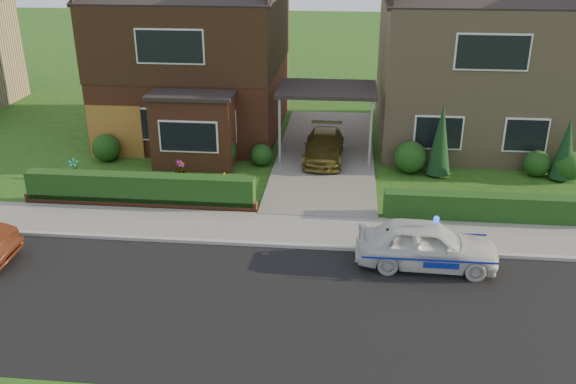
# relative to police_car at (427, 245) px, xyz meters

# --- Properties ---
(ground) EXTENTS (120.00, 120.00, 0.00)m
(ground) POSITION_rel_police_car_xyz_m (-3.04, -2.40, -0.64)
(ground) COLOR #1D4913
(ground) RESTS_ON ground
(road) EXTENTS (60.00, 6.00, 0.02)m
(road) POSITION_rel_police_car_xyz_m (-3.04, -2.40, -0.64)
(road) COLOR black
(road) RESTS_ON ground
(kerb) EXTENTS (60.00, 0.16, 0.12)m
(kerb) POSITION_rel_police_car_xyz_m (-3.04, 0.65, -0.58)
(kerb) COLOR #9E9993
(kerb) RESTS_ON ground
(sidewalk) EXTENTS (60.00, 2.00, 0.10)m
(sidewalk) POSITION_rel_police_car_xyz_m (-3.04, 1.70, -0.59)
(sidewalk) COLOR slate
(sidewalk) RESTS_ON ground
(driveway) EXTENTS (3.80, 12.00, 0.12)m
(driveway) POSITION_rel_police_car_xyz_m (-3.04, 8.60, -0.58)
(driveway) COLOR #666059
(driveway) RESTS_ON ground
(house_left) EXTENTS (7.50, 9.53, 7.25)m
(house_left) POSITION_rel_police_car_xyz_m (-8.82, 11.50, 3.17)
(house_left) COLOR brown
(house_left) RESTS_ON ground
(house_right) EXTENTS (7.50, 8.06, 7.25)m
(house_right) POSITION_rel_police_car_xyz_m (2.76, 11.59, 3.03)
(house_right) COLOR #957D5B
(house_right) RESTS_ON ground
(carport_link) EXTENTS (3.80, 3.00, 2.77)m
(carport_link) POSITION_rel_police_car_xyz_m (-3.04, 8.55, 2.02)
(carport_link) COLOR black
(carport_link) RESTS_ON ground
(garage_door) EXTENTS (2.20, 0.10, 2.10)m
(garage_door) POSITION_rel_police_car_xyz_m (-11.29, 7.56, 0.41)
(garage_door) COLOR brown
(garage_door) RESTS_ON ground
(dwarf_wall) EXTENTS (7.70, 0.25, 0.36)m
(dwarf_wall) POSITION_rel_police_car_xyz_m (-8.84, 2.90, -0.46)
(dwarf_wall) COLOR brown
(dwarf_wall) RESTS_ON ground
(hedge_left) EXTENTS (7.50, 0.55, 0.90)m
(hedge_left) POSITION_rel_police_car_xyz_m (-8.84, 3.05, -0.64)
(hedge_left) COLOR black
(hedge_left) RESTS_ON ground
(hedge_right) EXTENTS (7.50, 0.55, 0.80)m
(hedge_right) POSITION_rel_police_car_xyz_m (2.76, 2.95, -0.64)
(hedge_right) COLOR black
(hedge_right) RESTS_ON ground
(shrub_left_far) EXTENTS (1.08, 1.08, 1.08)m
(shrub_left_far) POSITION_rel_police_car_xyz_m (-11.54, 7.10, -0.10)
(shrub_left_far) COLOR black
(shrub_left_far) RESTS_ON ground
(shrub_left_mid) EXTENTS (1.32, 1.32, 1.32)m
(shrub_left_mid) POSITION_rel_police_car_xyz_m (-7.04, 6.90, 0.02)
(shrub_left_mid) COLOR black
(shrub_left_mid) RESTS_ON ground
(shrub_left_near) EXTENTS (0.84, 0.84, 0.84)m
(shrub_left_near) POSITION_rel_police_car_xyz_m (-5.44, 7.20, -0.22)
(shrub_left_near) COLOR black
(shrub_left_near) RESTS_ON ground
(shrub_right_near) EXTENTS (1.20, 1.20, 1.20)m
(shrub_right_near) POSITION_rel_police_car_xyz_m (0.16, 7.00, -0.04)
(shrub_right_near) COLOR black
(shrub_right_near) RESTS_ON ground
(shrub_right_mid) EXTENTS (0.96, 0.96, 0.96)m
(shrub_right_mid) POSITION_rel_police_car_xyz_m (4.76, 7.10, -0.16)
(shrub_right_mid) COLOR black
(shrub_right_mid) RESTS_ON ground
(shrub_right_far) EXTENTS (1.08, 1.08, 1.08)m
(shrub_right_far) POSITION_rel_police_car_xyz_m (5.76, 6.80, -0.10)
(shrub_right_far) COLOR black
(shrub_right_far) RESTS_ON ground
(conifer_a) EXTENTS (0.90, 0.90, 2.60)m
(conifer_a) POSITION_rel_police_car_xyz_m (1.16, 6.80, 0.66)
(conifer_a) COLOR black
(conifer_a) RESTS_ON ground
(conifer_b) EXTENTS (0.90, 0.90, 2.20)m
(conifer_b) POSITION_rel_police_car_xyz_m (5.56, 6.80, 0.46)
(conifer_b) COLOR black
(conifer_b) RESTS_ON ground
(police_car) EXTENTS (3.44, 3.79, 1.44)m
(police_car) POSITION_rel_police_car_xyz_m (0.00, 0.00, 0.00)
(police_car) COLOR silver
(police_car) RESTS_ON ground
(driveway_car) EXTENTS (1.54, 3.67, 1.06)m
(driveway_car) POSITION_rel_police_car_xyz_m (-3.07, 7.81, 0.01)
(driveway_car) COLOR brown
(driveway_car) RESTS_ON driveway
(potted_plant_a) EXTENTS (0.46, 0.38, 0.75)m
(potted_plant_a) POSITION_rel_police_car_xyz_m (-12.04, 5.16, -0.26)
(potted_plant_a) COLOR gray
(potted_plant_a) RESTS_ON ground
(potted_plant_b) EXTENTS (0.59, 0.59, 0.84)m
(potted_plant_b) POSITION_rel_police_car_xyz_m (-6.42, 4.12, -0.22)
(potted_plant_b) COLOR gray
(potted_plant_b) RESTS_ON ground
(potted_plant_c) EXTENTS (0.50, 0.50, 0.74)m
(potted_plant_c) POSITION_rel_police_car_xyz_m (-8.13, 5.36, -0.27)
(potted_plant_c) COLOR gray
(potted_plant_c) RESTS_ON ground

